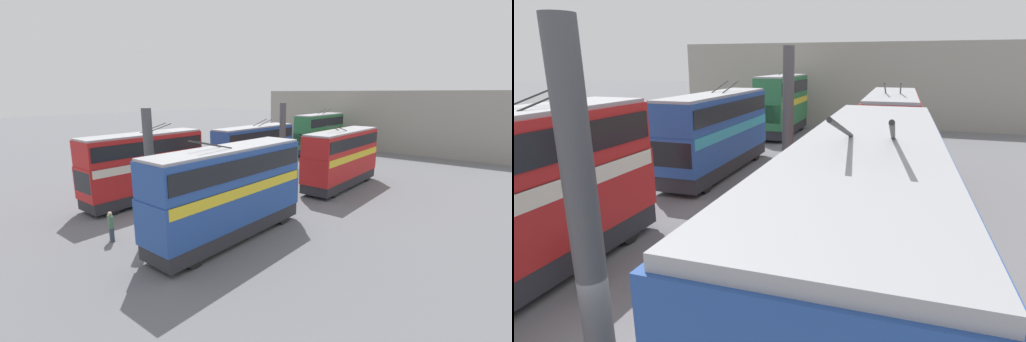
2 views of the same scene
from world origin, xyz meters
The scene contains 10 objects.
depot_back_wall centered at (36.07, 0.00, 4.19)m, with size 0.50×36.00×8.38m.
support_column_near centered at (-0.37, 0.00, 3.49)m, with size 1.02×1.02×7.23m.
support_column_far centered at (13.45, 0.00, 3.49)m, with size 1.02×1.02×7.23m.
bus_left_near centered at (1.32, -4.89, 2.98)m, with size 10.26×2.54×5.84m.
bus_left_far centered at (15.42, -4.89, 2.82)m, with size 9.71×2.54×5.57m.
bus_right_near centered at (2.40, 4.89, 2.94)m, with size 9.42×2.54×5.79m.
bus_right_mid centered at (15.49, 4.89, 2.70)m, with size 10.46×2.54×5.34m.
bus_right_far centered at (29.21, 4.89, 3.03)m, with size 9.15×2.54×5.95m.
person_by_right_row centered at (2.66, 2.87, 0.82)m, with size 0.48×0.42×1.56m.
oil_drum centered at (1.88, -2.13, 0.46)m, with size 0.57×0.57×0.91m.
Camera 2 is at (-5.75, -5.32, 6.46)m, focal length 28.00 mm.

